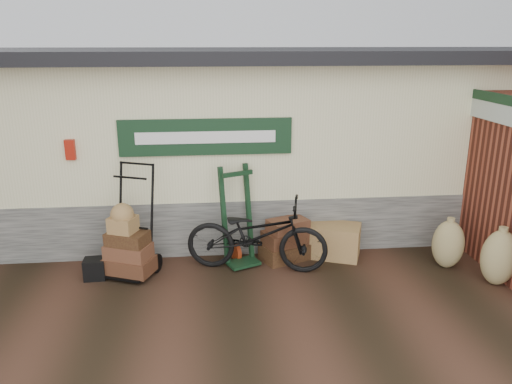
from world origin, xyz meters
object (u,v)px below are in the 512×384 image
(wicker_hamper, at_px, (334,240))
(bicycle, at_px, (257,231))
(suitcase_stack, at_px, (286,239))
(black_trunk, at_px, (95,269))
(green_barrow, at_px, (238,216))
(porter_trolley, at_px, (133,219))

(wicker_hamper, distance_m, bicycle, 1.38)
(suitcase_stack, bearing_deg, wicker_hamper, 2.70)
(black_trunk, xyz_separation_m, bicycle, (2.38, 0.07, 0.47))
(suitcase_stack, height_order, bicycle, bicycle)
(green_barrow, relative_size, suitcase_stack, 2.04)
(green_barrow, xyz_separation_m, bicycle, (0.26, -0.27, -0.15))
(green_barrow, bearing_deg, porter_trolley, 162.42)
(green_barrow, height_order, black_trunk, green_barrow)
(suitcase_stack, xyz_separation_m, black_trunk, (-2.88, -0.39, -0.18))
(wicker_hamper, xyz_separation_m, bicycle, (-1.28, -0.36, 0.35))
(porter_trolley, bearing_deg, green_barrow, 28.57)
(porter_trolley, bearing_deg, black_trunk, -140.07)
(black_trunk, bearing_deg, bicycle, 1.71)
(porter_trolley, bearing_deg, suitcase_stack, 27.99)
(green_barrow, height_order, suitcase_stack, green_barrow)
(suitcase_stack, relative_size, wicker_hamper, 0.93)
(green_barrow, distance_m, bicycle, 0.40)
(porter_trolley, relative_size, wicker_hamper, 2.07)
(green_barrow, bearing_deg, bicycle, -69.35)
(green_barrow, bearing_deg, wicker_hamper, -20.11)
(porter_trolley, bearing_deg, wicker_hamper, 27.32)
(suitcase_stack, bearing_deg, bicycle, -147.01)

